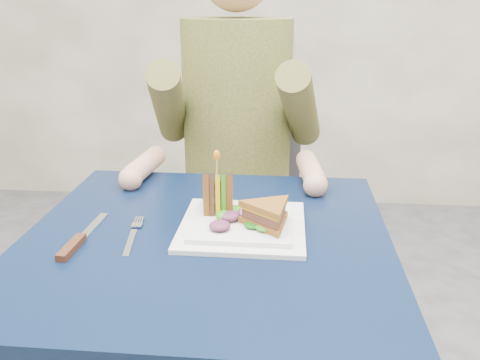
# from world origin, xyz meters

# --- Properties ---
(table) EXTENTS (0.75, 0.75, 0.73)m
(table) POSITION_xyz_m (0.00, 0.00, 0.65)
(table) COLOR black
(table) RESTS_ON ground
(chair) EXTENTS (0.42, 0.40, 0.93)m
(chair) POSITION_xyz_m (0.00, 0.73, 0.54)
(chair) COLOR #47474C
(chair) RESTS_ON ground
(diner) EXTENTS (0.54, 0.59, 0.74)m
(diner) POSITION_xyz_m (-0.00, 0.62, 0.91)
(diner) COLOR brown
(diner) RESTS_ON chair
(plate) EXTENTS (0.26, 0.26, 0.02)m
(plate) POSITION_xyz_m (0.07, 0.04, 0.74)
(plate) COLOR white
(plate) RESTS_ON table
(sandwich_flat) EXTENTS (0.18, 0.18, 0.05)m
(sandwich_flat) POSITION_xyz_m (0.13, 0.01, 0.78)
(sandwich_flat) COLOR brown
(sandwich_flat) RESTS_ON plate
(sandwich_upright) EXTENTS (0.09, 0.14, 0.14)m
(sandwich_upright) POSITION_xyz_m (0.01, 0.08, 0.78)
(sandwich_upright) COLOR brown
(sandwich_upright) RESTS_ON plate
(fork) EXTENTS (0.04, 0.18, 0.01)m
(fork) POSITION_xyz_m (-0.15, -0.03, 0.73)
(fork) COLOR silver
(fork) RESTS_ON table
(knife) EXTENTS (0.02, 0.22, 0.02)m
(knife) POSITION_xyz_m (-0.25, -0.07, 0.74)
(knife) COLOR silver
(knife) RESTS_ON table
(toothpick) EXTENTS (0.01, 0.01, 0.06)m
(toothpick) POSITION_xyz_m (0.01, 0.08, 0.85)
(toothpick) COLOR tan
(toothpick) RESTS_ON sandwich_upright
(toothpick_frill) EXTENTS (0.01, 0.01, 0.02)m
(toothpick_frill) POSITION_xyz_m (0.01, 0.08, 0.88)
(toothpick_frill) COLOR orange
(toothpick_frill) RESTS_ON sandwich_upright
(lettuce_spill) EXTENTS (0.15, 0.13, 0.02)m
(lettuce_spill) POSITION_xyz_m (0.08, 0.05, 0.76)
(lettuce_spill) COLOR #337A14
(lettuce_spill) RESTS_ON plate
(onion_ring) EXTENTS (0.04, 0.04, 0.02)m
(onion_ring) POSITION_xyz_m (0.09, 0.04, 0.77)
(onion_ring) COLOR #9E4C7A
(onion_ring) RESTS_ON plate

